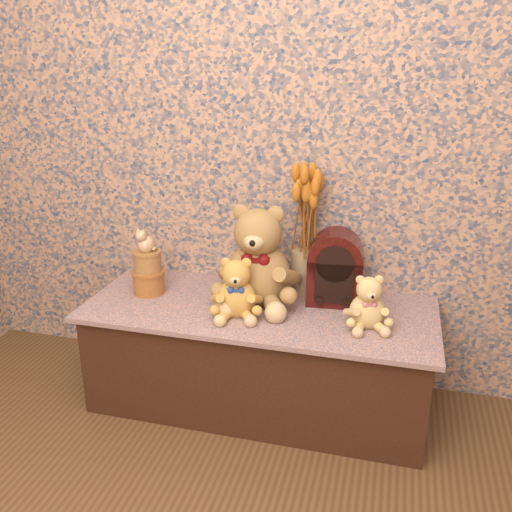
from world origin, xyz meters
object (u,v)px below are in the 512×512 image
Objects in this scene: teddy_small at (368,299)px; cathedral_radio at (335,267)px; biscuit_tin_lower at (149,282)px; teddy_medium at (237,284)px; teddy_large at (259,250)px; ceramic_vase at (304,271)px; cat_figurine at (146,239)px.

cathedral_radio is (-0.15, 0.19, 0.04)m from teddy_small.
teddy_medium is at bearing -13.60° from biscuit_tin_lower.
teddy_large is at bearing 5.77° from biscuit_tin_lower.
ceramic_vase is (-0.29, 0.27, -0.02)m from teddy_small.
biscuit_tin_lower is (-0.79, -0.12, -0.11)m from cathedral_radio.
teddy_small reaches higher than biscuit_tin_lower.
teddy_large reaches higher than teddy_small.
teddy_medium is at bearing 167.50° from teddy_small.
ceramic_vase is (0.22, 0.30, -0.04)m from teddy_medium.
teddy_small is at bearing -9.96° from teddy_medium.
teddy_small is at bearing -56.65° from cathedral_radio.
cathedral_radio is at bearing 112.15° from teddy_small.
teddy_medium is 0.84× the size of cathedral_radio.
biscuit_tin_lower is (-0.65, -0.19, -0.04)m from ceramic_vase.
cathedral_radio reaches higher than teddy_small.
teddy_small is 0.72× the size of cathedral_radio.
ceramic_vase is 1.66× the size of cat_figurine.
teddy_medium is at bearing -153.23° from cathedral_radio.
ceramic_vase is 0.69m from cat_figurine.
teddy_small is at bearing 12.07° from cat_figurine.
teddy_large reaches higher than biscuit_tin_lower.
biscuit_tin_lower is at bearing 0.00° from cat_figurine.
teddy_large is at bearing 22.34° from cat_figurine.
teddy_large is 2.39× the size of ceramic_vase.
cathedral_radio is 2.74× the size of cat_figurine.
teddy_large is at bearing 149.11° from teddy_small.
teddy_medium is 0.37m from ceramic_vase.
biscuit_tin_lower is 1.20× the size of cat_figurine.
teddy_medium is 0.51m from teddy_small.
teddy_large is 0.19m from teddy_medium.
cathedral_radio reaches higher than cat_figurine.
cathedral_radio is 2.27× the size of biscuit_tin_lower.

